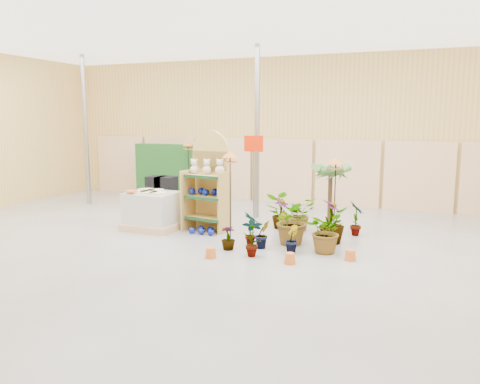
% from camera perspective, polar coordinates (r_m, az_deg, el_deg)
% --- Properties ---
extents(room, '(15.20, 12.10, 4.70)m').
position_cam_1_polar(room, '(9.89, -2.88, 6.56)').
color(room, gray).
rests_on(room, ground).
extents(display_shelf, '(1.08, 0.78, 2.36)m').
position_cam_1_polar(display_shelf, '(11.05, -3.79, 0.89)').
color(display_shelf, '#AB8944').
rests_on(display_shelf, ground).
extents(teddy_bears, '(0.87, 0.22, 0.36)m').
position_cam_1_polar(teddy_bears, '(10.89, -3.94, 2.95)').
color(teddy_bears, beige).
rests_on(teddy_bears, display_shelf).
extents(gazing_balls_shelf, '(0.87, 0.30, 0.16)m').
position_cam_1_polar(gazing_balls_shelf, '(10.94, -4.11, -0.00)').
color(gazing_balls_shelf, navy).
rests_on(gazing_balls_shelf, display_shelf).
extents(gazing_balls_floor, '(0.63, 0.39, 0.15)m').
position_cam_1_polar(gazing_balls_floor, '(10.82, -4.52, -4.71)').
color(gazing_balls_floor, navy).
rests_on(gazing_balls_floor, ground).
extents(pallet_stack, '(1.30, 1.10, 0.93)m').
position_cam_1_polar(pallet_stack, '(11.36, -10.61, -2.24)').
color(pallet_stack, tan).
rests_on(pallet_stack, ground).
extents(charcoal_planters, '(0.80, 0.50, 1.00)m').
position_cam_1_polar(charcoal_planters, '(13.48, -9.50, -0.23)').
color(charcoal_planters, black).
rests_on(charcoal_planters, ground).
extents(trellis_stock, '(2.00, 0.30, 1.80)m').
position_cam_1_polar(trellis_stock, '(15.54, -9.21, 2.48)').
color(trellis_stock, '#194C1B').
rests_on(trellis_stock, ground).
extents(offer_sign, '(0.50, 0.08, 2.20)m').
position_cam_1_polar(offer_sign, '(11.82, 1.69, 3.83)').
color(offer_sign, gray).
rests_on(offer_sign, ground).
extents(bird_table_front, '(0.34, 0.34, 1.95)m').
position_cam_1_polar(bird_table_front, '(9.96, -1.21, 4.25)').
color(bird_table_front, black).
rests_on(bird_table_front, ground).
extents(bird_table_right, '(0.34, 0.34, 1.80)m').
position_cam_1_polar(bird_table_right, '(10.28, 11.60, 3.45)').
color(bird_table_right, black).
rests_on(bird_table_right, ground).
extents(bird_table_back, '(0.34, 0.34, 1.93)m').
position_cam_1_polar(bird_table_back, '(14.47, -6.35, 5.63)').
color(bird_table_back, black).
rests_on(bird_table_back, ground).
extents(palm, '(0.70, 0.70, 1.70)m').
position_cam_1_polar(palm, '(10.87, 11.00, 2.58)').
color(palm, '#3D2B18').
rests_on(palm, ground).
extents(potted_plant_0, '(0.45, 0.44, 0.72)m').
position_cam_1_polar(potted_plant_0, '(9.77, 1.33, -4.46)').
color(potted_plant_0, '#427334').
rests_on(potted_plant_0, ground).
extents(potted_plant_1, '(0.40, 0.42, 0.59)m').
position_cam_1_polar(potted_plant_1, '(9.57, 2.77, -5.15)').
color(potted_plant_1, '#427334').
rests_on(potted_plant_1, ground).
extents(potted_plant_2, '(1.26, 1.25, 1.06)m').
position_cam_1_polar(potted_plant_2, '(9.83, 6.09, -3.42)').
color(potted_plant_2, '#427334').
rests_on(potted_plant_2, ground).
extents(potted_plant_3, '(0.68, 0.68, 0.94)m').
position_cam_1_polar(potted_plant_3, '(10.09, 11.12, -3.55)').
color(potted_plant_3, '#427334').
rests_on(potted_plant_3, ground).
extents(potted_plant_4, '(0.44, 0.50, 0.80)m').
position_cam_1_polar(potted_plant_4, '(10.86, 13.99, -3.14)').
color(potted_plant_4, '#427334').
rests_on(potted_plant_4, ground).
extents(potted_plant_5, '(0.36, 0.32, 0.57)m').
position_cam_1_polar(potted_plant_5, '(10.39, 5.56, -4.10)').
color(potted_plant_5, '#427334').
rests_on(potted_plant_5, ground).
extents(potted_plant_6, '(0.89, 0.92, 0.79)m').
position_cam_1_polar(potted_plant_6, '(11.14, 7.29, -2.68)').
color(potted_plant_6, '#427334').
rests_on(potted_plant_6, ground).
extents(potted_plant_7, '(0.37, 0.37, 0.49)m').
position_cam_1_polar(potted_plant_7, '(9.47, -1.45, -5.59)').
color(potted_plant_7, '#427334').
rests_on(potted_plant_7, ground).
extents(potted_plant_8, '(0.45, 0.34, 0.77)m').
position_cam_1_polar(potted_plant_8, '(8.98, 1.53, -5.51)').
color(potted_plant_8, '#427334').
rests_on(potted_plant_8, ground).
extents(potted_plant_9, '(0.32, 0.36, 0.55)m').
position_cam_1_polar(potted_plant_9, '(9.30, 6.28, -5.73)').
color(potted_plant_9, '#427334').
rests_on(potted_plant_9, ground).
extents(potted_plant_10, '(0.88, 0.96, 0.90)m').
position_cam_1_polar(potted_plant_10, '(9.40, 10.36, -4.59)').
color(potted_plant_10, '#427334').
rests_on(potted_plant_10, ground).
extents(potted_plant_11, '(0.51, 0.51, 0.75)m').
position_cam_1_polar(potted_plant_11, '(11.27, 4.99, -2.59)').
color(potted_plant_11, '#427334').
rests_on(potted_plant_11, ground).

